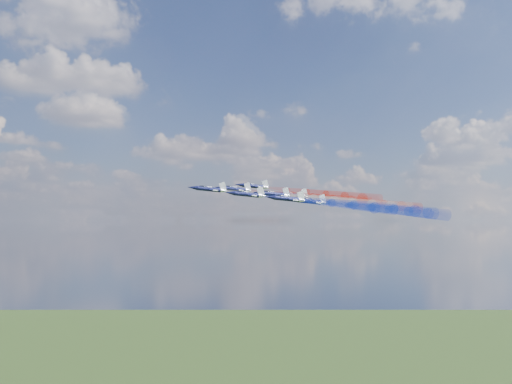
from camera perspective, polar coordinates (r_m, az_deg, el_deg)
jet_lead at (r=172.72m, az=-4.78°, el=0.29°), size 14.25×12.46×5.88m
trail_lead at (r=179.90m, az=3.71°, el=-0.56°), size 43.58×12.72×8.32m
jet_inner_left at (r=165.41m, az=-0.95°, el=-0.24°), size 14.25×12.46×5.88m
trail_inner_left at (r=174.37m, az=7.68°, el=-1.09°), size 43.58×12.72×8.32m
jet_inner_right at (r=183.91m, az=-2.16°, el=0.29°), size 14.25×12.46×5.88m
trail_inner_right at (r=192.13m, az=5.71°, el=-0.50°), size 43.58×12.72×8.32m
jet_outer_left at (r=161.73m, az=3.12°, el=-0.69°), size 14.25×12.46×5.88m
trail_outer_left at (r=172.48m, az=11.66°, el=-1.52°), size 43.58×12.72×8.32m
jet_center_third at (r=176.90m, az=1.73°, el=-0.23°), size 14.25×12.46×5.88m
trail_center_third at (r=186.89m, az=9.67°, el=-1.02°), size 43.58×12.72×8.32m
jet_outer_right at (r=194.57m, az=-0.27°, el=0.60°), size 14.25×12.46×5.88m
trail_outer_right at (r=203.50m, az=7.09°, el=-0.17°), size 43.58×12.72×8.32m
jet_rear_left at (r=172.68m, az=5.41°, el=-0.96°), size 14.25×12.46×5.88m
trail_rear_left at (r=184.29m, az=13.28°, el=-1.71°), size 43.58×12.72×8.32m
jet_rear_right at (r=189.85m, az=3.68°, el=-0.32°), size 14.25×12.46×5.88m
trail_rear_right at (r=200.56m, az=11.00°, el=-1.05°), size 43.58×12.72×8.32m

